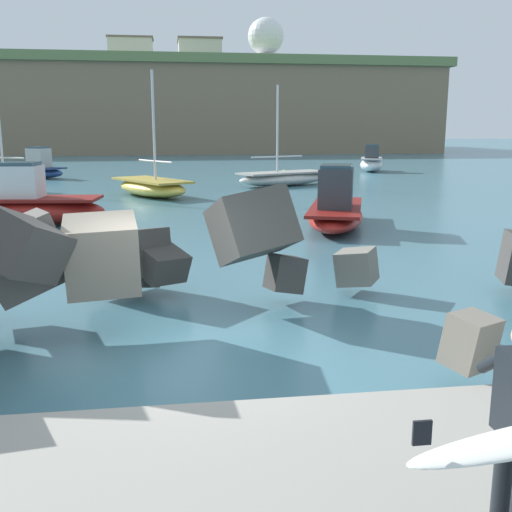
{
  "coord_description": "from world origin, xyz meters",
  "views": [
    {
      "loc": [
        -0.11,
        -8.01,
        3.21
      ],
      "look_at": [
        1.11,
        0.5,
        1.4
      ],
      "focal_mm": 42.07,
      "sensor_mm": 36.0,
      "label": 1
    }
  ],
  "objects_px": {
    "boat_near_left": "(29,205)",
    "mooring_buoy_middle": "(284,173)",
    "boat_mid_right": "(283,178)",
    "mooring_buoy_outer": "(3,208)",
    "radar_dome": "(266,46)",
    "boat_near_right": "(152,187)",
    "boat_mid_centre": "(37,169)",
    "station_building_central": "(200,54)",
    "boat_mid_left": "(372,163)",
    "station_building_west": "(131,56)",
    "boat_far_right": "(336,209)",
    "mooring_buoy_inner": "(254,200)"
  },
  "relations": [
    {
      "from": "boat_near_left",
      "to": "mooring_buoy_middle",
      "type": "height_order",
      "value": "boat_near_left"
    },
    {
      "from": "boat_mid_right",
      "to": "mooring_buoy_outer",
      "type": "height_order",
      "value": "boat_mid_right"
    },
    {
      "from": "radar_dome",
      "to": "boat_mid_right",
      "type": "bearing_deg",
      "value": -98.21
    },
    {
      "from": "boat_near_right",
      "to": "boat_mid_centre",
      "type": "distance_m",
      "value": 14.81
    },
    {
      "from": "mooring_buoy_outer",
      "to": "radar_dome",
      "type": "distance_m",
      "value": 89.01
    },
    {
      "from": "radar_dome",
      "to": "station_building_central",
      "type": "height_order",
      "value": "radar_dome"
    },
    {
      "from": "mooring_buoy_outer",
      "to": "boat_mid_left",
      "type": "bearing_deg",
      "value": 43.76
    },
    {
      "from": "boat_mid_centre",
      "to": "station_building_central",
      "type": "xyz_separation_m",
      "value": [
        14.17,
        58.86,
        14.43
      ]
    },
    {
      "from": "boat_near_left",
      "to": "station_building_west",
      "type": "height_order",
      "value": "station_building_west"
    },
    {
      "from": "boat_mid_centre",
      "to": "station_building_west",
      "type": "bearing_deg",
      "value": 87.66
    },
    {
      "from": "boat_mid_left",
      "to": "boat_mid_right",
      "type": "distance_m",
      "value": 14.17
    },
    {
      "from": "boat_far_right",
      "to": "mooring_buoy_outer",
      "type": "height_order",
      "value": "boat_far_right"
    },
    {
      "from": "mooring_buoy_outer",
      "to": "radar_dome",
      "type": "bearing_deg",
      "value": 74.26
    },
    {
      "from": "boat_mid_left",
      "to": "boat_far_right",
      "type": "relative_size",
      "value": 0.74
    },
    {
      "from": "boat_near_left",
      "to": "station_building_central",
      "type": "height_order",
      "value": "station_building_central"
    },
    {
      "from": "station_building_west",
      "to": "station_building_central",
      "type": "bearing_deg",
      "value": -39.98
    },
    {
      "from": "mooring_buoy_outer",
      "to": "boat_far_right",
      "type": "bearing_deg",
      "value": -22.98
    },
    {
      "from": "mooring_buoy_outer",
      "to": "boat_mid_centre",
      "type": "bearing_deg",
      "value": 97.59
    },
    {
      "from": "boat_near_left",
      "to": "mooring_buoy_outer",
      "type": "relative_size",
      "value": 11.74
    },
    {
      "from": "boat_near_left",
      "to": "mooring_buoy_inner",
      "type": "relative_size",
      "value": 11.74
    },
    {
      "from": "boat_mid_centre",
      "to": "mooring_buoy_inner",
      "type": "xyz_separation_m",
      "value": [
        12.47,
        -16.73,
        -0.41
      ]
    },
    {
      "from": "mooring_buoy_middle",
      "to": "mooring_buoy_outer",
      "type": "relative_size",
      "value": 1.0
    },
    {
      "from": "station_building_west",
      "to": "boat_mid_centre",
      "type": "bearing_deg",
      "value": -92.34
    },
    {
      "from": "mooring_buoy_inner",
      "to": "mooring_buoy_middle",
      "type": "distance_m",
      "value": 16.95
    },
    {
      "from": "mooring_buoy_outer",
      "to": "station_building_central",
      "type": "bearing_deg",
      "value": 81.29
    },
    {
      "from": "boat_far_right",
      "to": "station_building_west",
      "type": "relative_size",
      "value": 0.77
    },
    {
      "from": "boat_mid_left",
      "to": "boat_far_right",
      "type": "bearing_deg",
      "value": -111.19
    },
    {
      "from": "boat_near_left",
      "to": "boat_mid_left",
      "type": "relative_size",
      "value": 1.16
    },
    {
      "from": "boat_mid_centre",
      "to": "station_building_central",
      "type": "relative_size",
      "value": 0.66
    },
    {
      "from": "boat_mid_centre",
      "to": "mooring_buoy_outer",
      "type": "xyz_separation_m",
      "value": [
        2.4,
        -17.99,
        -0.41
      ]
    },
    {
      "from": "boat_near_left",
      "to": "boat_mid_left",
      "type": "height_order",
      "value": "boat_near_left"
    },
    {
      "from": "mooring_buoy_inner",
      "to": "boat_mid_centre",
      "type": "bearing_deg",
      "value": 126.7
    },
    {
      "from": "boat_mid_centre",
      "to": "boat_far_right",
      "type": "bearing_deg",
      "value": -58.13
    },
    {
      "from": "boat_mid_right",
      "to": "boat_far_right",
      "type": "height_order",
      "value": "boat_mid_right"
    },
    {
      "from": "boat_mid_centre",
      "to": "boat_far_right",
      "type": "height_order",
      "value": "boat_mid_centre"
    },
    {
      "from": "boat_near_left",
      "to": "station_building_central",
      "type": "relative_size",
      "value": 0.74
    },
    {
      "from": "boat_far_right",
      "to": "station_building_west",
      "type": "distance_m",
      "value": 93.41
    },
    {
      "from": "boat_far_right",
      "to": "radar_dome",
      "type": "height_order",
      "value": "radar_dome"
    },
    {
      "from": "boat_mid_right",
      "to": "mooring_buoy_inner",
      "type": "xyz_separation_m",
      "value": [
        -2.97,
        -9.01,
        -0.23
      ]
    },
    {
      "from": "boat_mid_centre",
      "to": "station_building_west",
      "type": "distance_m",
      "value": 70.11
    },
    {
      "from": "boat_near_right",
      "to": "mooring_buoy_outer",
      "type": "distance_m",
      "value": 7.85
    },
    {
      "from": "boat_near_left",
      "to": "mooring_buoy_outer",
      "type": "distance_m",
      "value": 3.39
    },
    {
      "from": "boat_mid_left",
      "to": "radar_dome",
      "type": "distance_m",
      "value": 65.1
    },
    {
      "from": "boat_near_left",
      "to": "mooring_buoy_outer",
      "type": "height_order",
      "value": "boat_near_left"
    },
    {
      "from": "radar_dome",
      "to": "mooring_buoy_middle",
      "type": "bearing_deg",
      "value": -97.9
    },
    {
      "from": "boat_mid_left",
      "to": "boat_mid_right",
      "type": "relative_size",
      "value": 0.71
    },
    {
      "from": "boat_mid_left",
      "to": "station_building_central",
      "type": "xyz_separation_m",
      "value": [
        -10.33,
        55.69,
        14.36
      ]
    },
    {
      "from": "boat_mid_left",
      "to": "mooring_buoy_inner",
      "type": "xyz_separation_m",
      "value": [
        -12.03,
        -19.9,
        -0.48
      ]
    },
    {
      "from": "mooring_buoy_inner",
      "to": "station_building_central",
      "type": "height_order",
      "value": "station_building_central"
    },
    {
      "from": "boat_near_left",
      "to": "mooring_buoy_inner",
      "type": "distance_m",
      "value": 9.41
    }
  ]
}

